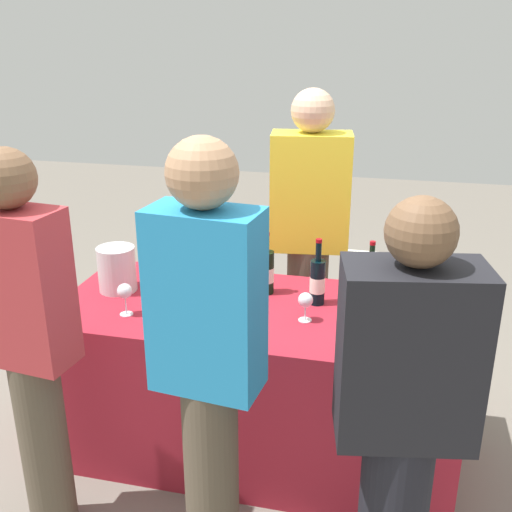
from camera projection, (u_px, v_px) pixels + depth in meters
ground_plane at (256, 445)px, 3.04m from camera, size 12.00×12.00×0.00m
tasting_table at (256, 379)px, 2.91m from camera, size 1.83×0.82×0.76m
wine_bottle_0 at (166, 260)px, 3.02m from camera, size 0.08×0.08×0.31m
wine_bottle_1 at (266, 271)px, 2.89m from camera, size 0.08×0.08×0.31m
wine_bottle_2 at (317, 281)px, 2.77m from camera, size 0.07×0.07×0.32m
wine_bottle_3 at (370, 280)px, 2.80m from camera, size 0.07×0.07×0.30m
wine_bottle_4 at (426, 287)px, 2.71m from camera, size 0.08×0.08×0.30m
wine_glass_0 at (125, 292)px, 2.66m from camera, size 0.07×0.07×0.15m
wine_glass_1 at (181, 293)px, 2.66m from camera, size 0.07×0.07×0.15m
wine_glass_2 at (210, 306)px, 2.59m from camera, size 0.06×0.06×0.12m
wine_glass_3 at (229, 302)px, 2.58m from camera, size 0.06×0.06×0.14m
wine_glass_4 at (305, 301)px, 2.61m from camera, size 0.07×0.07×0.13m
ice_bucket at (117, 269)px, 2.92m from camera, size 0.18×0.18×0.22m
server_pouring at (309, 234)px, 3.30m from camera, size 0.45×0.28×1.68m
guest_0 at (29, 338)px, 2.25m from camera, size 0.36×0.23×1.59m
guest_1 at (208, 360)px, 2.02m from camera, size 0.38×0.24×1.67m
guest_2 at (402, 418)px, 1.90m from camera, size 0.45×0.30×1.53m
menu_board at (388, 307)px, 3.72m from camera, size 0.58×0.04×0.70m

